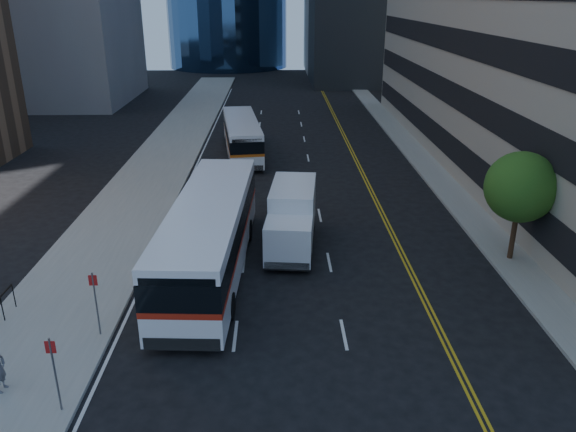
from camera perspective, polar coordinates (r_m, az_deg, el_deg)
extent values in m
plane|color=black|center=(19.54, 4.88, -15.15)|extent=(160.00, 160.00, 0.00)
cube|color=gray|center=(43.04, -12.72, 5.42)|extent=(5.00, 90.00, 0.15)
cube|color=gray|center=(43.58, 13.41, 5.56)|extent=(2.00, 90.00, 0.15)
cylinder|color=#332114|center=(27.99, 21.89, -1.91)|extent=(0.24, 0.24, 2.20)
sphere|color=#264E16|center=(27.19, 22.58, 2.74)|extent=(3.20, 3.20, 3.20)
cube|color=white|center=(25.29, -7.81, -3.62)|extent=(3.50, 13.27, 1.21)
cube|color=red|center=(24.99, -7.89, -2.14)|extent=(3.52, 13.29, 0.24)
cube|color=black|center=(24.76, -7.96, -0.86)|extent=(3.52, 13.29, 0.99)
cube|color=white|center=(24.46, -8.06, 0.92)|extent=(3.50, 13.27, 0.55)
cylinder|color=black|center=(22.33, -12.68, -8.86)|extent=(0.38, 1.11, 1.10)
cylinder|color=black|center=(21.86, -5.95, -9.13)|extent=(0.38, 1.11, 1.10)
cylinder|color=black|center=(28.84, -9.25, -1.39)|extent=(0.38, 1.11, 1.10)
cylinder|color=black|center=(28.47, -4.09, -1.46)|extent=(0.38, 1.11, 1.10)
cube|color=white|center=(43.99, -4.68, 7.23)|extent=(3.67, 11.03, 0.99)
cube|color=#BF5412|center=(43.85, -4.70, 7.97)|extent=(3.69, 11.06, 0.20)
cube|color=black|center=(43.74, -4.72, 8.60)|extent=(3.69, 11.06, 0.81)
cube|color=white|center=(43.59, -4.75, 9.47)|extent=(3.67, 11.03, 0.45)
cylinder|color=black|center=(40.90, -5.82, 5.56)|extent=(0.38, 0.93, 0.90)
cylinder|color=black|center=(41.04, -2.87, 5.70)|extent=(0.38, 0.93, 0.90)
cylinder|color=black|center=(46.83, -6.21, 7.60)|extent=(0.38, 0.93, 0.90)
cylinder|color=black|center=(46.95, -3.62, 7.72)|extent=(0.38, 0.93, 0.90)
cube|color=white|center=(25.38, 0.04, -2.58)|extent=(2.30, 2.14, 1.85)
cube|color=black|center=(24.47, -0.11, -2.63)|extent=(1.91, 0.25, 0.97)
cube|color=white|center=(28.02, 0.53, 0.98)|extent=(2.52, 4.42, 2.29)
cube|color=black|center=(27.63, 0.38, -2.29)|extent=(2.08, 5.93, 0.22)
cylinder|color=black|center=(25.67, -2.08, -4.41)|extent=(0.33, 0.87, 0.85)
cylinder|color=black|center=(25.54, 2.11, -4.55)|extent=(0.33, 0.87, 0.85)
cylinder|color=black|center=(29.66, -1.14, -0.69)|extent=(0.33, 0.87, 0.85)
cylinder|color=black|center=(29.55, 2.48, -0.80)|extent=(0.33, 0.87, 0.85)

